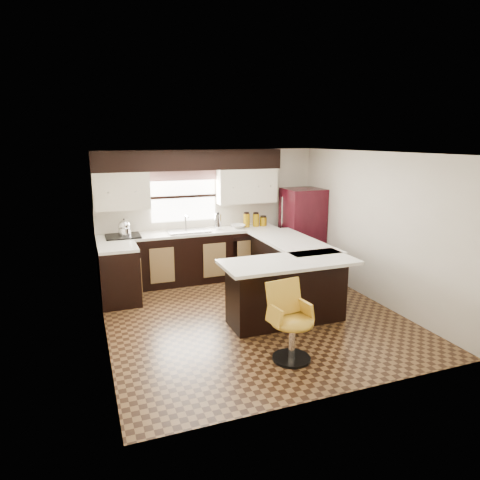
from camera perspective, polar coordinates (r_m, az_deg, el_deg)
name	(u,v)px	position (r m, az deg, el deg)	size (l,w,h in m)	color
floor	(253,316)	(6.52, 1.71, -10.05)	(4.40, 4.40, 0.00)	#49301A
ceiling	(254,153)	(5.98, 1.87, 11.54)	(4.40, 4.40, 0.00)	silver
wall_back	(210,213)	(8.18, -4.07, 3.55)	(4.40, 4.40, 0.00)	beige
wall_front	(339,286)	(4.27, 13.10, -6.00)	(4.40, 4.40, 0.00)	beige
wall_left	(100,251)	(5.71, -18.14, -1.41)	(4.40, 4.40, 0.00)	beige
wall_right	(374,228)	(7.19, 17.48, 1.59)	(4.40, 4.40, 0.00)	beige
base_cab_back	(192,258)	(7.95, -6.48, -2.35)	(3.30, 0.60, 0.90)	black
base_cab_left	(119,276)	(7.13, -15.79, -4.63)	(0.60, 0.70, 0.90)	black
counter_back	(191,233)	(7.83, -6.57, 0.98)	(3.30, 0.60, 0.04)	silver
counter_left	(117,247)	(7.00, -16.03, -0.94)	(0.60, 0.70, 0.04)	silver
soffit	(190,160)	(7.79, -6.69, 10.56)	(3.40, 0.35, 0.36)	black
upper_cab_left	(121,191)	(7.63, -15.56, 6.34)	(0.94, 0.35, 0.64)	beige
upper_cab_right	(246,186)	(8.16, 0.84, 7.24)	(1.14, 0.35, 0.64)	beige
window_pane	(184,197)	(7.98, -7.53, 5.76)	(1.20, 0.02, 0.90)	white
valance	(183,175)	(7.90, -7.55, 8.53)	(1.30, 0.06, 0.18)	#D19B93
sink	(188,231)	(7.79, -6.90, 1.20)	(0.75, 0.45, 0.03)	#B2B2B7
dishwasher	(248,257)	(7.98, 1.01, -2.34)	(0.58, 0.03, 0.78)	black
cooktop	(123,236)	(7.61, -15.33, 0.50)	(0.58, 0.50, 0.03)	black
peninsula_long	(288,269)	(7.25, 6.47, -3.89)	(0.60, 1.95, 0.90)	black
peninsula_return	(286,292)	(6.20, 6.20, -6.90)	(1.65, 0.60, 0.90)	black
counter_pen_long	(292,242)	(7.15, 6.93, -0.22)	(0.84, 1.95, 0.04)	silver
counter_pen_return	(289,262)	(5.97, 6.53, -2.95)	(1.89, 0.84, 0.04)	silver
refrigerator	(302,231)	(8.44, 8.27, 1.19)	(0.71, 0.68, 1.66)	#320810
bar_chair	(292,323)	(5.16, 7.00, -10.93)	(0.51, 0.51, 0.95)	gold
kettle	(124,227)	(7.59, -15.16, 1.69)	(0.22, 0.22, 0.29)	silver
percolator	(218,222)	(7.93, -2.97, 2.44)	(0.13, 0.13, 0.29)	silver
mixing_bowl	(238,226)	(8.08, -0.31, 1.86)	(0.28, 0.28, 0.07)	white
canister_large	(247,220)	(8.15, 0.88, 2.63)	(0.12, 0.12, 0.26)	#8A6506
canister_med	(256,220)	(8.22, 2.14, 2.67)	(0.12, 0.12, 0.24)	#8A6506
canister_small	(263,222)	(8.29, 3.12, 2.48)	(0.14, 0.14, 0.17)	#8A6506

